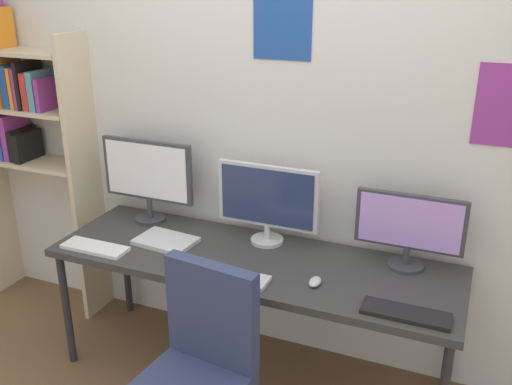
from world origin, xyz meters
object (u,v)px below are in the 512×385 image
bookshelf (18,120)px  keyboard_right (406,313)px  monitor_left (148,175)px  keyboard_center (234,277)px  monitor_center (268,200)px  computer_mouse (315,282)px  monitor_right (409,227)px  laptop_closed (166,241)px  keyboard_left (95,248)px  desk (252,267)px

bookshelf → keyboard_right: bearing=-10.4°
monitor_left → keyboard_center: monitor_left is taller
monitor_center → keyboard_center: monitor_center is taller
bookshelf → monitor_center: size_ratio=3.50×
bookshelf → keyboard_center: size_ratio=5.72×
monitor_center → computer_mouse: bearing=-42.2°
keyboard_center → computer_mouse: computer_mouse is taller
monitor_center → computer_mouse: size_ratio=5.92×
monitor_right → laptop_closed: bearing=-169.6°
keyboard_right → monitor_left: bearing=164.3°
bookshelf → keyboard_right: size_ratio=5.21×
monitor_right → laptop_closed: (-1.26, -0.23, -0.21)m
keyboard_left → keyboard_right: same height
keyboard_right → monitor_right: bearing=99.0°
keyboard_right → laptop_closed: bearing=171.0°
bookshelf → monitor_right: bookshelf is taller
desk → monitor_right: size_ratio=4.00×
desk → bookshelf: (-1.69, 0.23, 0.58)m
monitor_center → keyboard_right: size_ratio=1.49×
keyboard_right → computer_mouse: 0.45m
bookshelf → computer_mouse: (2.08, -0.36, -0.51)m
desk → keyboard_center: keyboard_center is taller
monitor_right → keyboard_left: size_ratio=1.45×
monitor_center → monitor_right: 0.75m
computer_mouse → bookshelf: bearing=170.1°
keyboard_left → keyboard_right: (1.64, 0.00, 0.00)m
monitor_center → computer_mouse: (0.38, -0.34, -0.23)m
bookshelf → monitor_center: (1.69, -0.02, -0.28)m
monitor_left → keyboard_left: bearing=-99.0°
keyboard_left → computer_mouse: computer_mouse is taller
monitor_left → keyboard_right: (1.57, -0.44, -0.28)m
monitor_right → keyboard_left: (-1.57, -0.44, -0.21)m
bookshelf → computer_mouse: bearing=-9.9°
desk → monitor_right: monitor_right is taller
bookshelf → monitor_center: bookshelf is taller
keyboard_center → computer_mouse: (0.38, 0.10, 0.01)m
monitor_right → computer_mouse: (-0.37, -0.34, -0.20)m
laptop_closed → monitor_right: bearing=15.7°
monitor_left → monitor_center: (0.75, 0.00, -0.04)m
laptop_closed → keyboard_left: bearing=-140.5°
monitor_left → keyboard_left: (-0.07, -0.44, -0.28)m
desk → bookshelf: 1.80m
monitor_left → monitor_right: 1.50m
bookshelf → monitor_left: 0.97m
keyboard_center → computer_mouse: size_ratio=3.62×
bookshelf → laptop_closed: bearing=-11.8°
desk → bookshelf: bookshelf is taller
monitor_left → laptop_closed: 0.43m
desk → monitor_center: monitor_center is taller
keyboard_right → laptop_closed: size_ratio=1.19×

